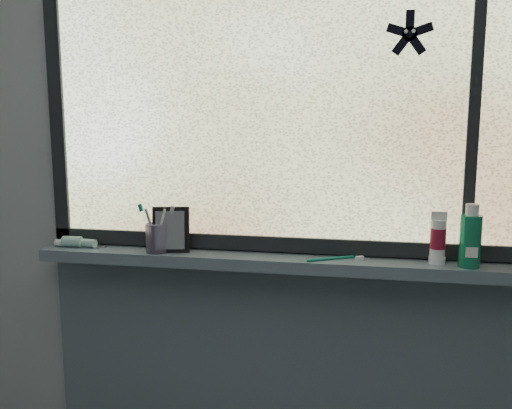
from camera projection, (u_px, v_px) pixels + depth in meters
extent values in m
cube|color=#9EA3A8|center=(279.00, 184.00, 1.90)|extent=(3.00, 0.01, 2.50)
cube|color=#515F6C|center=(275.00, 262.00, 1.87)|extent=(1.62, 0.14, 0.04)
cube|color=#515F6C|center=(277.00, 397.00, 2.01)|extent=(1.62, 0.02, 0.98)
cube|color=silver|center=(279.00, 98.00, 1.84)|extent=(1.50, 0.01, 1.00)
cube|color=black|center=(278.00, 244.00, 1.91)|extent=(1.60, 0.03, 0.05)
cube|color=black|center=(57.00, 99.00, 1.97)|extent=(0.05, 0.03, 1.10)
cube|color=black|center=(475.00, 98.00, 1.72)|extent=(0.03, 0.03, 1.00)
cube|color=black|center=(171.00, 230.00, 1.91)|extent=(0.13, 0.09, 0.15)
cylinder|color=#9C92C1|center=(157.00, 238.00, 1.91)|extent=(0.09, 0.09, 0.10)
cylinder|color=#20A675|center=(471.00, 236.00, 1.72)|extent=(0.07, 0.07, 0.16)
cylinder|color=silver|center=(438.00, 236.00, 1.77)|extent=(0.05, 0.05, 0.12)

